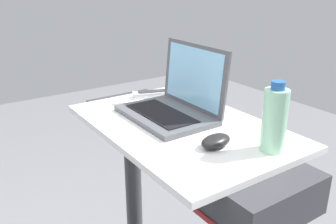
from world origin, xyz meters
The scene contains 5 objects.
desk_board centered at (0.00, 0.70, 1.10)m, with size 0.74×0.48×0.02m, color white.
laptop centered at (-0.07, 0.72, 1.16)m, with size 0.32×0.24×0.23m.
computer_mouse centered at (0.19, 0.68, 1.13)m, with size 0.06×0.10×0.03m, color black.
water_bottle centered at (0.29, 0.79, 1.20)m, with size 0.07×0.07×0.19m.
tv_remote centered at (-0.29, 0.78, 1.12)m, with size 0.10×0.17×0.02m.
Camera 1 is at (0.88, 0.05, 1.56)m, focal length 39.19 mm.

